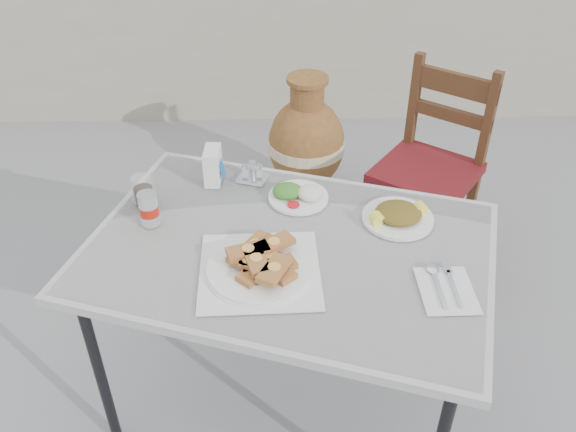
{
  "coord_description": "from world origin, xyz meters",
  "views": [
    {
      "loc": [
        -0.1,
        -1.42,
        1.97
      ],
      "look_at": [
        -0.07,
        0.11,
        0.84
      ],
      "focal_mm": 38.0,
      "sensor_mm": 36.0,
      "label": 1
    }
  ],
  "objects_px": {
    "cafe_table": "(288,258)",
    "salad_chopped_plate": "(398,215)",
    "soda_can": "(149,209)",
    "salad_rice_plate": "(298,194)",
    "cola_glass": "(143,192)",
    "chair": "(430,166)",
    "napkin_holder": "(213,165)",
    "pide_plate": "(260,263)",
    "condiment_caddy": "(252,174)",
    "terracotta_urn": "(306,145)"
  },
  "relations": [
    {
      "from": "cafe_table",
      "to": "salad_chopped_plate",
      "type": "distance_m",
      "value": 0.39
    },
    {
      "from": "soda_can",
      "to": "salad_rice_plate",
      "type": "bearing_deg",
      "value": 14.97
    },
    {
      "from": "cola_glass",
      "to": "chair",
      "type": "xyz_separation_m",
      "value": [
        1.16,
        0.66,
        -0.32
      ]
    },
    {
      "from": "cola_glass",
      "to": "chair",
      "type": "bearing_deg",
      "value": 29.5
    },
    {
      "from": "salad_chopped_plate",
      "to": "napkin_holder",
      "type": "distance_m",
      "value": 0.67
    },
    {
      "from": "pide_plate",
      "to": "napkin_holder",
      "type": "xyz_separation_m",
      "value": [
        -0.17,
        0.49,
        0.03
      ]
    },
    {
      "from": "salad_chopped_plate",
      "to": "condiment_caddy",
      "type": "bearing_deg",
      "value": 152.4
    },
    {
      "from": "cola_glass",
      "to": "terracotta_urn",
      "type": "height_order",
      "value": "cola_glass"
    },
    {
      "from": "terracotta_urn",
      "to": "condiment_caddy",
      "type": "bearing_deg",
      "value": -104.05
    },
    {
      "from": "pide_plate",
      "to": "chair",
      "type": "distance_m",
      "value": 1.31
    },
    {
      "from": "soda_can",
      "to": "chair",
      "type": "distance_m",
      "value": 1.4
    },
    {
      "from": "napkin_holder",
      "to": "salad_rice_plate",
      "type": "bearing_deg",
      "value": -18.75
    },
    {
      "from": "condiment_caddy",
      "to": "terracotta_urn",
      "type": "relative_size",
      "value": 0.17
    },
    {
      "from": "napkin_holder",
      "to": "terracotta_urn",
      "type": "height_order",
      "value": "napkin_holder"
    },
    {
      "from": "napkin_holder",
      "to": "terracotta_urn",
      "type": "bearing_deg",
      "value": 71.92
    },
    {
      "from": "cafe_table",
      "to": "salad_rice_plate",
      "type": "height_order",
      "value": "salad_rice_plate"
    },
    {
      "from": "salad_chopped_plate",
      "to": "terracotta_urn",
      "type": "distance_m",
      "value": 1.34
    },
    {
      "from": "napkin_holder",
      "to": "chair",
      "type": "xyz_separation_m",
      "value": [
        0.93,
        0.52,
        -0.34
      ]
    },
    {
      "from": "chair",
      "to": "cafe_table",
      "type": "bearing_deg",
      "value": -90.32
    },
    {
      "from": "pide_plate",
      "to": "salad_rice_plate",
      "type": "bearing_deg",
      "value": 71.45
    },
    {
      "from": "cafe_table",
      "to": "salad_chopped_plate",
      "type": "height_order",
      "value": "salad_chopped_plate"
    },
    {
      "from": "soda_can",
      "to": "terracotta_urn",
      "type": "bearing_deg",
      "value": 65.22
    },
    {
      "from": "soda_can",
      "to": "condiment_caddy",
      "type": "distance_m",
      "value": 0.41
    },
    {
      "from": "cafe_table",
      "to": "chair",
      "type": "relative_size",
      "value": 1.54
    },
    {
      "from": "napkin_holder",
      "to": "chair",
      "type": "relative_size",
      "value": 0.14
    },
    {
      "from": "pide_plate",
      "to": "soda_can",
      "type": "bearing_deg",
      "value": 145.83
    },
    {
      "from": "cafe_table",
      "to": "napkin_holder",
      "type": "xyz_separation_m",
      "value": [
        -0.26,
        0.37,
        0.12
      ]
    },
    {
      "from": "salad_chopped_plate",
      "to": "pide_plate",
      "type": "bearing_deg",
      "value": -151.59
    },
    {
      "from": "soda_can",
      "to": "chair",
      "type": "height_order",
      "value": "chair"
    },
    {
      "from": "soda_can",
      "to": "condiment_caddy",
      "type": "height_order",
      "value": "soda_can"
    },
    {
      "from": "cafe_table",
      "to": "chair",
      "type": "bearing_deg",
      "value": 53.05
    },
    {
      "from": "condiment_caddy",
      "to": "soda_can",
      "type": "bearing_deg",
      "value": -142.18
    },
    {
      "from": "salad_chopped_plate",
      "to": "soda_can",
      "type": "relative_size",
      "value": 2.06
    },
    {
      "from": "cafe_table",
      "to": "salad_chopped_plate",
      "type": "bearing_deg",
      "value": 19.0
    },
    {
      "from": "soda_can",
      "to": "napkin_holder",
      "type": "distance_m",
      "value": 0.31
    },
    {
      "from": "cafe_table",
      "to": "salad_chopped_plate",
      "type": "xyz_separation_m",
      "value": [
        0.36,
        0.13,
        0.07
      ]
    },
    {
      "from": "cafe_table",
      "to": "condiment_caddy",
      "type": "xyz_separation_m",
      "value": [
        -0.12,
        0.38,
        0.08
      ]
    },
    {
      "from": "cola_glass",
      "to": "napkin_holder",
      "type": "xyz_separation_m",
      "value": [
        0.23,
        0.13,
        0.02
      ]
    },
    {
      "from": "salad_rice_plate",
      "to": "salad_chopped_plate",
      "type": "height_order",
      "value": "salad_rice_plate"
    },
    {
      "from": "pide_plate",
      "to": "cola_glass",
      "type": "height_order",
      "value": "cola_glass"
    },
    {
      "from": "pide_plate",
      "to": "salad_chopped_plate",
      "type": "distance_m",
      "value": 0.51
    },
    {
      "from": "salad_rice_plate",
      "to": "salad_chopped_plate",
      "type": "relative_size",
      "value": 0.88
    },
    {
      "from": "soda_can",
      "to": "chair",
      "type": "relative_size",
      "value": 0.12
    },
    {
      "from": "salad_chopped_plate",
      "to": "chair",
      "type": "distance_m",
      "value": 0.88
    },
    {
      "from": "pide_plate",
      "to": "salad_chopped_plate",
      "type": "height_order",
      "value": "pide_plate"
    },
    {
      "from": "napkin_holder",
      "to": "terracotta_urn",
      "type": "xyz_separation_m",
      "value": [
        0.39,
        0.99,
        -0.49
      ]
    },
    {
      "from": "cola_glass",
      "to": "pide_plate",
      "type": "bearing_deg",
      "value": -42.02
    },
    {
      "from": "cafe_table",
      "to": "napkin_holder",
      "type": "distance_m",
      "value": 0.47
    },
    {
      "from": "chair",
      "to": "napkin_holder",
      "type": "bearing_deg",
      "value": -114.21
    },
    {
      "from": "cola_glass",
      "to": "condiment_caddy",
      "type": "xyz_separation_m",
      "value": [
        0.36,
        0.14,
        -0.02
      ]
    }
  ]
}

